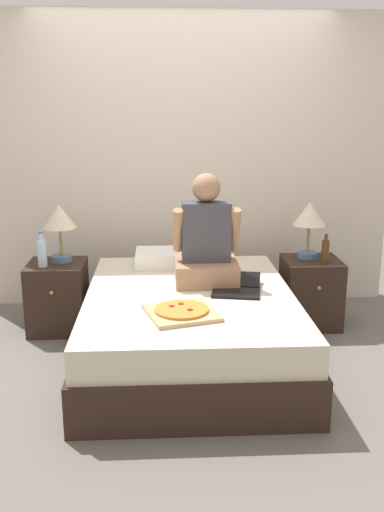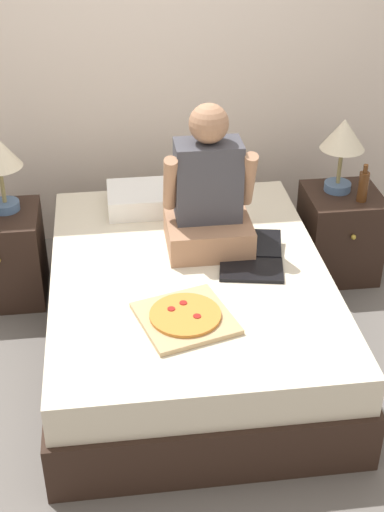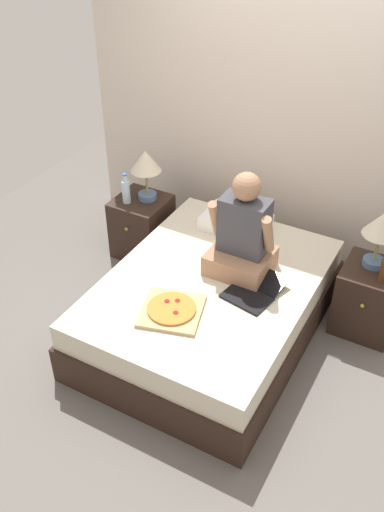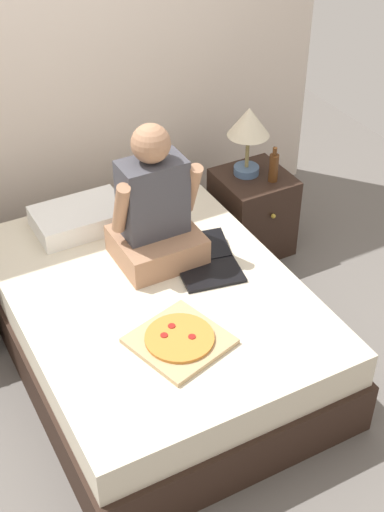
% 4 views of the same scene
% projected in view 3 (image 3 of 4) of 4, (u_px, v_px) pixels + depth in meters
% --- Properties ---
extents(ground_plane, '(5.66, 5.66, 0.00)m').
position_uv_depth(ground_plane, '(209.00, 331.00, 4.39)').
color(ground_plane, '#66605B').
extents(wall_back, '(3.66, 0.12, 2.50)m').
position_uv_depth(wall_back, '(289.00, 117.00, 4.58)').
color(wall_back, beige).
rests_on(wall_back, ground).
extents(bed, '(1.44, 1.93, 0.50)m').
position_uv_depth(bed, '(210.00, 307.00, 4.24)').
color(bed, black).
rests_on(bed, ground).
extents(nightstand_left, '(0.44, 0.47, 0.55)m').
position_uv_depth(nightstand_left, '(142.00, 226.00, 5.06)').
color(nightstand_left, black).
rests_on(nightstand_left, ground).
extents(lamp_on_left_nightstand, '(0.26, 0.26, 0.45)m').
position_uv_depth(lamp_on_left_nightstand, '(146.00, 164.00, 4.73)').
color(lamp_on_left_nightstand, '#4C6B93').
rests_on(lamp_on_left_nightstand, nightstand_left).
extents(water_bottle, '(0.07, 0.07, 0.28)m').
position_uv_depth(water_bottle, '(126.00, 191.00, 4.80)').
color(water_bottle, silver).
rests_on(water_bottle, nightstand_left).
extents(nightstand_right, '(0.44, 0.47, 0.55)m').
position_uv_depth(nightstand_right, '(368.00, 298.00, 4.28)').
color(nightstand_right, black).
rests_on(nightstand_right, ground).
extents(lamp_on_right_nightstand, '(0.26, 0.26, 0.45)m').
position_uv_depth(lamp_on_right_nightstand, '(382.00, 228.00, 3.97)').
color(lamp_on_right_nightstand, '#4C6B93').
rests_on(lamp_on_right_nightstand, nightstand_right).
extents(beer_bottle, '(0.06, 0.06, 0.23)m').
position_uv_depth(beer_bottle, '(384.00, 270.00, 3.96)').
color(beer_bottle, '#512D14').
rests_on(beer_bottle, nightstand_right).
extents(pillow, '(0.52, 0.34, 0.12)m').
position_uv_depth(pillow, '(236.00, 222.00, 4.59)').
color(pillow, white).
rests_on(pillow, bed).
extents(person_seated, '(0.47, 0.40, 0.78)m').
position_uv_depth(person_seated, '(243.00, 236.00, 4.03)').
color(person_seated, '#A37556').
rests_on(person_seated, bed).
extents(laptop, '(0.39, 0.47, 0.07)m').
position_uv_depth(laptop, '(252.00, 291.00, 3.96)').
color(laptop, black).
rests_on(laptop, bed).
extents(pizza_box, '(0.50, 0.50, 0.05)m').
position_uv_depth(pizza_box, '(172.00, 310.00, 3.80)').
color(pizza_box, tan).
rests_on(pizza_box, bed).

